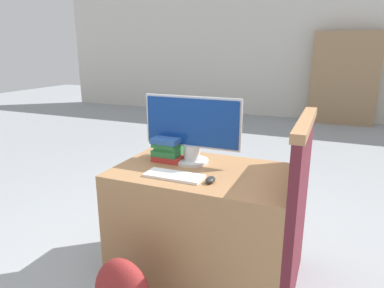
# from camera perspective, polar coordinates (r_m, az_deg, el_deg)

# --- Properties ---
(wall_back) EXTENTS (12.00, 0.06, 2.80)m
(wall_back) POSITION_cam_1_polar(r_m,az_deg,el_deg) (7.85, 18.18, 14.22)
(wall_back) COLOR beige
(wall_back) RESTS_ON ground_plane
(desk) EXTENTS (1.10, 0.70, 0.76)m
(desk) POSITION_cam_1_polar(r_m,az_deg,el_deg) (2.30, 1.82, -13.31)
(desk) COLOR #9E7047
(desk) RESTS_ON ground_plane
(carrel_divider) EXTENTS (0.07, 0.79, 1.13)m
(carrel_divider) POSITION_cam_1_polar(r_m,az_deg,el_deg) (2.14, 17.18, -10.60)
(carrel_divider) COLOR #5B1E28
(carrel_divider) RESTS_ON ground_plane
(monitor) EXTENTS (0.66, 0.22, 0.44)m
(monitor) POSITION_cam_1_polar(r_m,az_deg,el_deg) (2.22, -0.02, 2.41)
(monitor) COLOR silver
(monitor) RESTS_ON desk
(keyboard) EXTENTS (0.35, 0.14, 0.02)m
(keyboard) POSITION_cam_1_polar(r_m,az_deg,el_deg) (2.02, -2.99, -5.29)
(keyboard) COLOR white
(keyboard) RESTS_ON desk
(mouse) EXTENTS (0.05, 0.09, 0.03)m
(mouse) POSITION_cam_1_polar(r_m,az_deg,el_deg) (1.94, 3.08, -5.97)
(mouse) COLOR #262626
(mouse) RESTS_ON desk
(book_stack) EXTENTS (0.20, 0.25, 0.17)m
(book_stack) POSITION_cam_1_polar(r_m,az_deg,el_deg) (2.33, -3.62, -0.58)
(book_stack) COLOR #B72D28
(book_stack) RESTS_ON desk
(bookshelf_far) EXTENTS (1.26, 0.32, 1.82)m
(bookshelf_far) POSITION_cam_1_polar(r_m,az_deg,el_deg) (7.60, 24.01, 9.94)
(bookshelf_far) COLOR #9E7A56
(bookshelf_far) RESTS_ON ground_plane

